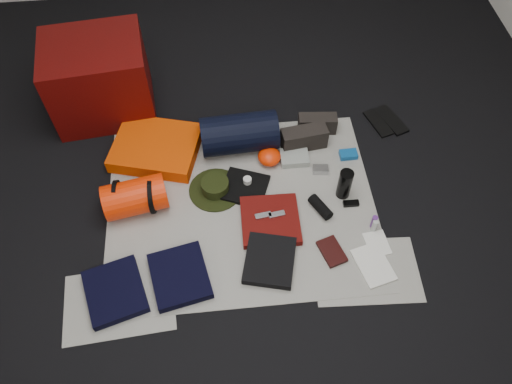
{
  "coord_description": "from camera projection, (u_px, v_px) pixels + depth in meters",
  "views": [
    {
      "loc": [
        -0.08,
        -1.66,
        2.51
      ],
      "look_at": [
        0.09,
        0.02,
        0.1
      ],
      "focal_mm": 35.0,
      "sensor_mm": 36.0,
      "label": 1
    }
  ],
  "objects": [
    {
      "name": "hiking_boot_right",
      "position": [
        317.0,
        124.0,
        3.3
      ],
      "size": [
        0.26,
        0.11,
        0.13
      ],
      "primitive_type": "cube",
      "rotation": [
        0.0,
        0.0,
        -0.08
      ],
      "color": "black",
      "rests_on": "newspaper_mat"
    },
    {
      "name": "sack_strap_left",
      "position": [
        118.0,
        198.0,
        2.9
      ],
      "size": [
        0.02,
        0.22,
        0.22
      ],
      "primitive_type": "cylinder",
      "rotation": [
        0.0,
        1.57,
        0.0
      ],
      "color": "black",
      "rests_on": "newspaper_mat"
    },
    {
      "name": "red_shirt",
      "position": [
        270.0,
        221.0,
        2.92
      ],
      "size": [
        0.34,
        0.34,
        0.04
      ],
      "primitive_type": "cube",
      "rotation": [
        0.0,
        0.0,
        -0.02
      ],
      "color": "#5A0C09",
      "rests_on": "newspaper_mat"
    },
    {
      "name": "key_cluster",
      "position": [
        140.0,
        305.0,
        2.63
      ],
      "size": [
        0.09,
        0.09,
        0.01
      ],
      "primitive_type": "cube",
      "rotation": [
        0.0,
        0.0,
        0.3
      ],
      "color": "#AEAFB3",
      "rests_on": "newspaper_mat"
    },
    {
      "name": "toiletry_clear",
      "position": [
        374.0,
        226.0,
        2.87
      ],
      "size": [
        0.04,
        0.04,
        0.09
      ],
      "primitive_type": "cylinder",
      "rotation": [
        0.0,
        0.0,
        -0.17
      ],
      "color": "#B3B8B4",
      "rests_on": "newspaper_mat"
    },
    {
      "name": "water_bottle",
      "position": [
        345.0,
        184.0,
        2.97
      ],
      "size": [
        0.09,
        0.09,
        0.21
      ],
      "primitive_type": "cylinder",
      "rotation": [
        0.0,
        0.0,
        0.12
      ],
      "color": "black",
      "rests_on": "newspaper_mat"
    },
    {
      "name": "black_tshirt",
      "position": [
        245.0,
        188.0,
        3.06
      ],
      "size": [
        0.34,
        0.33,
        0.03
      ],
      "primitive_type": "cube",
      "rotation": [
        0.0,
        0.0,
        -0.37
      ],
      "color": "black",
      "rests_on": "newspaper_mat"
    },
    {
      "name": "map_printout",
      "position": [
        377.0,
        243.0,
        2.85
      ],
      "size": [
        0.14,
        0.17,
        0.01
      ],
      "primitive_type": "cube",
      "rotation": [
        0.0,
        0.0,
        0.11
      ],
      "color": "white",
      "rests_on": "newspaper_mat"
    },
    {
      "name": "flip_flop_right",
      "position": [
        391.0,
        120.0,
        3.41
      ],
      "size": [
        0.19,
        0.29,
        0.02
      ],
      "primitive_type": "cube",
      "rotation": [
        0.0,
        0.0,
        0.37
      ],
      "color": "black",
      "rests_on": "floor"
    },
    {
      "name": "energy_bar_a",
      "position": [
        263.0,
        216.0,
        2.9
      ],
      "size": [
        0.1,
        0.05,
        0.01
      ],
      "primitive_type": "cube",
      "rotation": [
        0.0,
        0.0,
        0.14
      ],
      "color": "#AEAFB3",
      "rests_on": "red_shirt"
    },
    {
      "name": "compact_camera",
      "position": [
        320.0,
        170.0,
        3.14
      ],
      "size": [
        0.1,
        0.07,
        0.04
      ],
      "primitive_type": "cube",
      "rotation": [
        0.0,
        0.0,
        -0.11
      ],
      "color": "#AEAFB3",
      "rests_on": "newspaper_mat"
    },
    {
      "name": "trousers_navy_a",
      "position": [
        115.0,
        292.0,
        2.66
      ],
      "size": [
        0.38,
        0.4,
        0.05
      ],
      "primitive_type": "cube",
      "rotation": [
        0.0,
        0.0,
        0.28
      ],
      "color": "black",
      "rests_on": "newspaper_mat"
    },
    {
      "name": "stuff_sack",
      "position": [
        135.0,
        197.0,
        2.91
      ],
      "size": [
        0.39,
        0.28,
        0.21
      ],
      "primitive_type": "cylinder",
      "rotation": [
        0.0,
        1.57,
        0.19
      ],
      "color": "#F42B04",
      "rests_on": "newspaper_mat"
    },
    {
      "name": "energy_bar_b",
      "position": [
        277.0,
        214.0,
        2.91
      ],
      "size": [
        0.1,
        0.05,
        0.01
      ],
      "primitive_type": "cube",
      "rotation": [
        0.0,
        0.0,
        0.14
      ],
      "color": "#AEAFB3",
      "rests_on": "red_shirt"
    },
    {
      "name": "newspaper_sheet_front_left",
      "position": [
        119.0,
        302.0,
        2.65
      ],
      "size": [
        0.61,
        0.44,
        0.0
      ],
      "primitive_type": "cube",
      "rotation": [
        0.0,
        0.0,
        0.07
      ],
      "color": "beige",
      "rests_on": "floor"
    },
    {
      "name": "sunglasses",
      "position": [
        351.0,
        203.0,
        3.0
      ],
      "size": [
        0.1,
        0.04,
        0.02
      ],
      "primitive_type": "cube",
      "rotation": [
        0.0,
        0.0,
        -0.01
      ],
      "color": "black",
      "rests_on": "newspaper_mat"
    },
    {
      "name": "trousers_navy_b",
      "position": [
        180.0,
        276.0,
        2.71
      ],
      "size": [
        0.36,
        0.39,
        0.05
      ],
      "primitive_type": "cube",
      "rotation": [
        0.0,
        0.0,
        0.21
      ],
      "color": "black",
      "rests_on": "newspaper_mat"
    },
    {
      "name": "orange_stuff_sack",
      "position": [
        269.0,
        157.0,
        3.16
      ],
      "size": [
        0.15,
        0.15,
        0.1
      ],
      "primitive_type": "ellipsoid",
      "rotation": [
        0.0,
        0.0,
        -0.04
      ],
      "color": "#F42B04",
      "rests_on": "newspaper_mat"
    },
    {
      "name": "newspaper_sheet_front_right",
      "position": [
        366.0,
        271.0,
        2.76
      ],
      "size": [
        0.6,
        0.43,
        0.0
      ],
      "primitive_type": "cube",
      "rotation": [
        0.0,
        0.0,
        -0.05
      ],
      "color": "beige",
      "rests_on": "floor"
    },
    {
      "name": "tape_roll",
      "position": [
        247.0,
        180.0,
        3.06
      ],
      "size": [
        0.05,
        0.05,
        0.03
      ],
      "primitive_type": "cylinder",
      "color": "silver",
      "rests_on": "black_tshirt"
    },
    {
      "name": "red_cabinet",
      "position": [
        99.0,
        79.0,
        3.27
      ],
      "size": [
        0.69,
        0.6,
        0.53
      ],
      "primitive_type": "cube",
      "rotation": [
        0.0,
        0.0,
        0.11
      ],
      "color": "#510705",
      "rests_on": "floor"
    },
    {
      "name": "first_aid_pouch",
      "position": [
        294.0,
        158.0,
        3.19
      ],
      "size": [
        0.18,
        0.14,
        0.04
      ],
      "primitive_type": "cube",
      "rotation": [
        0.0,
        0.0,
        -0.01
      ],
      "color": "gray",
      "rests_on": "newspaper_mat"
    },
    {
      "name": "boonie_crown",
      "position": [
        215.0,
        186.0,
        3.03
      ],
      "size": [
        0.17,
        0.17,
        0.08
      ],
      "primitive_type": "cylinder",
      "color": "black",
      "rests_on": "boonie_brim"
    },
    {
      "name": "paperback_book",
      "position": [
        332.0,
        251.0,
        2.81
      ],
      "size": [
        0.16,
        0.2,
        0.02
      ],
      "primitive_type": "cube",
      "rotation": [
        0.0,
        0.0,
        0.31
      ],
      "color": "black",
      "rests_on": "newspaper_mat"
    },
    {
      "name": "toiletry_purple",
      "position": [
        374.0,
        222.0,
        2.88
      ],
      "size": [
        0.04,
        0.04,
        0.1
      ],
      "primitive_type": "cylinder",
      "rotation": [
        0.0,
        0.0,
        -0.14
      ],
      "color": "#5C277D",
      "rests_on": "newspaper_mat"
    },
    {
      "name": "boonie_brim",
      "position": [
        216.0,
        190.0,
        3.07
      ],
      "size": [
        0.41,
        0.41,
        0.01
      ],
      "primitive_type": "cylinder",
      "rotation": [
        0.0,
        0.0,
        -0.31
      ],
      "color": "black",
      "rests_on": "newspaper_mat"
    },
    {
      "name": "hiking_boot_left",
      "position": [
        304.0,
        138.0,
        3.22
      ],
      "size": [
        0.31,
        0.15,
        0.15
      ],
      "primitive_type": "cube",
      "rotation": [
        0.0,
        0.0,
        0.13
      ],
      "color": "black",
      "rests_on": "newspaper_mat"
    },
    {
      "name": "newspaper_mat",
      "position": [
        242.0,
        206.0,
        3.01
      ],
      "size": [
        1.6,
        1.3,
        0.01
      ],
      "primitive_type": "cube",
      "color": "beige",
      "rests_on": "floor"
    },
    {
      "name": "cyan_case",
      "position": [
        348.0,
        154.0,
        3.21
      ],
      "size": [
        0.11,
        0.07,
        0.04
      ],
      "primitive_type": "cube",
      "rotation": [
        0.0,
        0.0,
        0.02
      ],
      "color": "#0E4F90",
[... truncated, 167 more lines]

